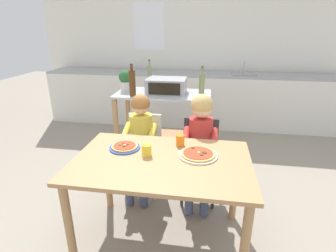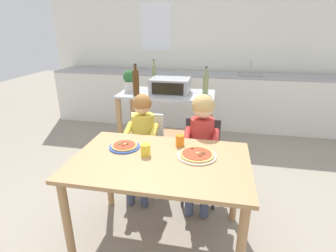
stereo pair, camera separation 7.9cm
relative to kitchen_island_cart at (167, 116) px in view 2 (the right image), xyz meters
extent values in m
plane|color=gray|center=(0.24, -0.15, -0.60)|extent=(12.79, 12.79, 0.00)
cube|color=white|center=(0.24, 1.83, 0.75)|extent=(5.60, 0.12, 2.70)
cube|color=white|center=(-0.56, 1.77, 1.05)|extent=(0.56, 0.01, 0.80)
cube|color=silver|center=(0.24, 1.42, -0.16)|extent=(5.04, 0.60, 0.88)
cube|color=#9E9EA3|center=(0.24, 1.42, 0.29)|extent=(5.04, 0.60, 0.03)
cube|color=gray|center=(1.12, 1.42, 0.31)|extent=(0.40, 0.33, 0.02)
cylinder|color=#B7BABF|center=(1.12, 1.54, 0.41)|extent=(0.02, 0.02, 0.20)
cube|color=#B7BABF|center=(0.00, 0.00, 0.28)|extent=(1.16, 0.58, 0.02)
cube|color=#AD7F51|center=(0.00, 0.00, -0.29)|extent=(1.07, 0.54, 0.02)
cube|color=#AD7F51|center=(-0.54, -0.25, -0.17)|extent=(0.05, 0.05, 0.87)
cube|color=#AD7F51|center=(0.54, -0.25, -0.17)|extent=(0.05, 0.05, 0.87)
cube|color=#AD7F51|center=(-0.54, 0.25, -0.17)|extent=(0.05, 0.05, 0.87)
cube|color=#AD7F51|center=(0.54, 0.25, -0.17)|extent=(0.05, 0.05, 0.87)
cube|color=#999BA0|center=(0.04, -0.01, 0.39)|extent=(0.47, 0.33, 0.18)
cube|color=black|center=(0.04, -0.17, 0.39)|extent=(0.37, 0.01, 0.14)
cylinder|color=black|center=(0.21, -0.18, 0.33)|extent=(0.02, 0.01, 0.02)
cylinder|color=#4C2D14|center=(-0.33, -0.20, 0.44)|extent=(0.08, 0.08, 0.30)
cylinder|color=#4C2D14|center=(-0.33, -0.20, 0.62)|extent=(0.03, 0.03, 0.06)
cylinder|color=black|center=(-0.33, -0.20, 0.66)|extent=(0.03, 0.03, 0.01)
cylinder|color=olive|center=(-0.22, 0.24, 0.43)|extent=(0.05, 0.05, 0.28)
cylinder|color=olive|center=(-0.22, 0.24, 0.61)|extent=(0.02, 0.02, 0.08)
cylinder|color=black|center=(-0.22, 0.24, 0.66)|extent=(0.03, 0.03, 0.01)
cylinder|color=olive|center=(0.47, 0.06, 0.42)|extent=(0.07, 0.07, 0.24)
cylinder|color=olive|center=(0.47, 0.06, 0.57)|extent=(0.03, 0.03, 0.07)
cylinder|color=black|center=(0.47, 0.06, 0.61)|extent=(0.03, 0.03, 0.01)
cylinder|color=beige|center=(-0.48, 0.03, 0.35)|extent=(0.13, 0.13, 0.12)
sphere|color=#28602D|center=(-0.48, 0.03, 0.47)|extent=(0.16, 0.16, 0.16)
cube|color=#AD7F51|center=(0.24, -1.43, 0.14)|extent=(1.30, 0.84, 0.03)
cylinder|color=#AD7F51|center=(-0.35, -1.79, -0.24)|extent=(0.06, 0.06, 0.72)
cylinder|color=#AD7F51|center=(0.83, -1.79, -0.24)|extent=(0.06, 0.06, 0.72)
cylinder|color=#AD7F51|center=(-0.35, -1.07, -0.24)|extent=(0.06, 0.06, 0.72)
cylinder|color=#AD7F51|center=(0.83, -1.07, -0.24)|extent=(0.06, 0.06, 0.72)
cube|color=silver|center=(-0.09, -0.76, -0.16)|extent=(0.36, 0.36, 0.04)
cube|color=silver|center=(-0.09, -0.60, 0.03)|extent=(0.34, 0.03, 0.38)
cylinder|color=silver|center=(0.06, -0.91, -0.38)|extent=(0.03, 0.03, 0.42)
cylinder|color=silver|center=(-0.24, -0.91, -0.38)|extent=(0.03, 0.03, 0.42)
cylinder|color=silver|center=(0.06, -0.61, -0.38)|extent=(0.03, 0.03, 0.42)
cylinder|color=silver|center=(-0.24, -0.61, -0.38)|extent=(0.03, 0.03, 0.42)
cube|color=#333338|center=(0.50, -0.81, -0.16)|extent=(0.36, 0.36, 0.04)
cube|color=#333338|center=(0.50, -0.65, 0.03)|extent=(0.34, 0.03, 0.38)
cylinder|color=#333338|center=(0.65, -0.96, -0.38)|extent=(0.03, 0.03, 0.42)
cylinder|color=#333338|center=(0.35, -0.96, -0.38)|extent=(0.03, 0.03, 0.42)
cylinder|color=#333338|center=(0.65, -0.66, -0.38)|extent=(0.03, 0.03, 0.42)
cylinder|color=#333338|center=(0.35, -0.66, -0.38)|extent=(0.03, 0.03, 0.42)
cube|color=#424C6B|center=(-0.02, -0.90, -0.12)|extent=(0.10, 0.30, 0.10)
cylinder|color=#424C6B|center=(-0.02, -1.03, -0.36)|extent=(0.08, 0.08, 0.44)
cube|color=#424C6B|center=(-0.16, -0.90, -0.12)|extent=(0.10, 0.30, 0.10)
cylinder|color=#424C6B|center=(-0.16, -1.03, -0.36)|extent=(0.08, 0.08, 0.44)
cylinder|color=yellow|center=(0.04, -0.86, 0.11)|extent=(0.06, 0.26, 0.15)
cylinder|color=yellow|center=(-0.22, -0.86, 0.11)|extent=(0.06, 0.26, 0.15)
cylinder|color=yellow|center=(-0.09, -0.76, 0.07)|extent=(0.22, 0.22, 0.38)
sphere|color=beige|center=(-0.09, -0.76, 0.36)|extent=(0.17, 0.17, 0.17)
sphere|color=#9E6633|center=(-0.09, -0.76, 0.37)|extent=(0.18, 0.18, 0.18)
cube|color=#424C6B|center=(0.57, -0.95, -0.12)|extent=(0.10, 0.30, 0.10)
cylinder|color=#424C6B|center=(0.57, -1.08, -0.36)|extent=(0.08, 0.08, 0.44)
cube|color=#424C6B|center=(0.43, -0.95, -0.12)|extent=(0.10, 0.30, 0.10)
cylinder|color=#424C6B|center=(0.43, -1.08, -0.36)|extent=(0.08, 0.08, 0.44)
cylinder|color=#BC332D|center=(0.63, -0.91, 0.11)|extent=(0.06, 0.26, 0.15)
cylinder|color=#BC332D|center=(0.37, -0.91, 0.11)|extent=(0.06, 0.26, 0.15)
cylinder|color=#BC332D|center=(0.50, -0.81, 0.07)|extent=(0.22, 0.22, 0.40)
sphere|color=beige|center=(0.50, -0.81, 0.38)|extent=(0.20, 0.20, 0.20)
sphere|color=tan|center=(0.50, -0.81, 0.40)|extent=(0.21, 0.21, 0.21)
cylinder|color=#3356B7|center=(-0.09, -1.29, 0.16)|extent=(0.24, 0.24, 0.01)
cylinder|color=tan|center=(-0.09, -1.29, 0.17)|extent=(0.21, 0.21, 0.01)
cylinder|color=#B23D23|center=(-0.09, -1.29, 0.18)|extent=(0.18, 0.18, 0.00)
cylinder|color=#DBC666|center=(-0.08, -1.29, 0.18)|extent=(0.02, 0.02, 0.01)
cylinder|color=maroon|center=(-0.08, -1.31, 0.18)|extent=(0.03, 0.03, 0.01)
cylinder|color=#386628|center=(-0.12, -1.29, 0.18)|extent=(0.03, 0.03, 0.01)
cylinder|color=#563319|center=(-0.07, -1.27, 0.18)|extent=(0.02, 0.02, 0.01)
cylinder|color=maroon|center=(-0.10, -1.26, 0.18)|extent=(0.02, 0.02, 0.01)
cylinder|color=beige|center=(0.50, -1.33, 0.16)|extent=(0.29, 0.29, 0.01)
cylinder|color=tan|center=(0.50, -1.33, 0.17)|extent=(0.26, 0.26, 0.01)
cylinder|color=#B23D23|center=(0.50, -1.33, 0.18)|extent=(0.22, 0.22, 0.00)
cylinder|color=#563319|center=(0.55, -1.32, 0.18)|extent=(0.04, 0.04, 0.01)
cylinder|color=#DBC666|center=(0.50, -1.33, 0.18)|extent=(0.02, 0.02, 0.01)
cylinder|color=#563319|center=(0.46, -1.25, 0.18)|extent=(0.03, 0.03, 0.01)
cylinder|color=#563319|center=(0.53, -1.36, 0.18)|extent=(0.03, 0.03, 0.01)
cylinder|color=yellow|center=(0.12, -1.38, 0.20)|extent=(0.07, 0.07, 0.09)
cylinder|color=orange|center=(0.35, -1.16, 0.20)|extent=(0.07, 0.07, 0.09)
camera|label=1|loc=(0.55, -3.11, 1.07)|focal=28.14mm
camera|label=2|loc=(0.63, -3.10, 1.07)|focal=28.14mm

